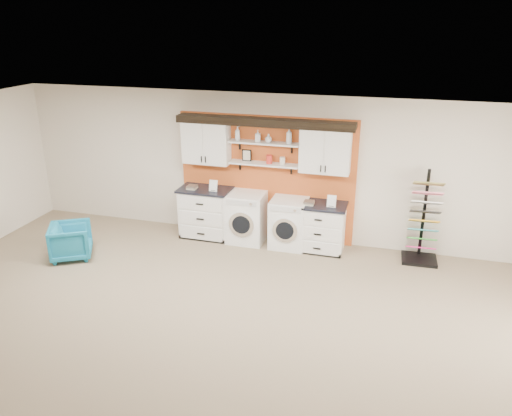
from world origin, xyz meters
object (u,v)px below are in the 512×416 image
(washer, at_px, (247,217))
(base_cabinet_left, at_px, (206,212))
(dryer, at_px, (289,223))
(armchair, at_px, (71,241))
(sample_rack, at_px, (422,233))
(base_cabinet_right, at_px, (320,227))

(washer, bearing_deg, base_cabinet_left, 179.77)
(base_cabinet_left, bearing_deg, dryer, -0.12)
(base_cabinet_left, relative_size, armchair, 1.45)
(base_cabinet_left, xyz_separation_m, armchair, (-2.00, -1.56, -0.18))
(sample_rack, bearing_deg, base_cabinet_left, 178.53)
(base_cabinet_right, distance_m, sample_rack, 1.80)
(base_cabinet_left, distance_m, armchair, 2.54)
(dryer, relative_size, sample_rack, 0.56)
(washer, distance_m, sample_rack, 3.22)
(sample_rack, height_order, armchair, sample_rack)
(sample_rack, bearing_deg, base_cabinet_right, 179.15)
(armchair, bearing_deg, dryer, -96.27)
(base_cabinet_right, height_order, washer, washer)
(base_cabinet_left, relative_size, sample_rack, 0.61)
(washer, relative_size, dryer, 1.04)
(washer, xyz_separation_m, armchair, (-2.83, -1.56, -0.17))
(base_cabinet_left, xyz_separation_m, dryer, (1.66, -0.00, -0.03))
(dryer, height_order, sample_rack, sample_rack)
(base_cabinet_right, bearing_deg, base_cabinet_left, -180.00)
(base_cabinet_right, xyz_separation_m, sample_rack, (1.80, 0.04, 0.07))
(washer, xyz_separation_m, dryer, (0.83, -0.00, -0.02))
(washer, distance_m, armchair, 3.23)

